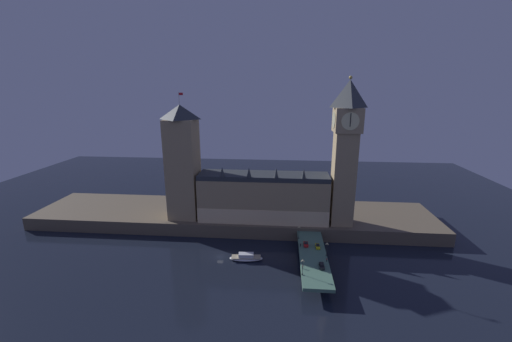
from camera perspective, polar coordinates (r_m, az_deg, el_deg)
ground_plane at (r=147.69m, az=-6.54°, el=-15.24°), size 400.00×400.00×0.00m
embankment at (r=180.54m, az=-4.14°, el=-8.14°), size 220.00×42.00×6.86m
parliament_hall at (r=163.24m, az=1.33°, el=-4.72°), size 66.23×16.30×29.56m
clock_tower at (r=157.51m, az=15.94°, el=3.78°), size 13.03×13.14×72.40m
victoria_tower at (r=166.55m, az=-13.16°, el=1.52°), size 15.27×15.27×65.08m
bridge at (r=139.62m, az=10.33°, el=-15.46°), size 11.46×46.00×5.57m
car_northbound_lead at (r=145.46m, az=9.06°, el=-13.00°), size 2.11×4.15×1.56m
car_southbound_lead at (r=131.20m, az=11.88°, el=-16.50°), size 1.92×4.73×1.43m
car_southbound_trail at (r=144.85m, az=11.14°, el=-13.26°), size 1.90×4.40×1.42m
pedestrian_near_rail at (r=128.93m, az=8.49°, el=-16.84°), size 0.38×0.38×1.61m
pedestrian_mid_walk at (r=135.20m, az=12.76°, el=-15.42°), size 0.38×0.38×1.71m
pedestrian_far_rail at (r=144.05m, az=8.07°, el=-13.14°), size 0.38×0.38×1.85m
street_lamp_near at (r=123.67m, az=8.47°, el=-16.62°), size 1.34×0.60×6.39m
street_lamp_mid at (r=137.63m, az=12.76°, el=-13.47°), size 1.34×0.60×6.07m
street_lamp_far at (r=149.56m, az=7.81°, el=-10.76°), size 1.34×0.60×6.31m
boat_upstream at (r=144.01m, az=-1.81°, el=-15.46°), size 14.98×5.83×3.16m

